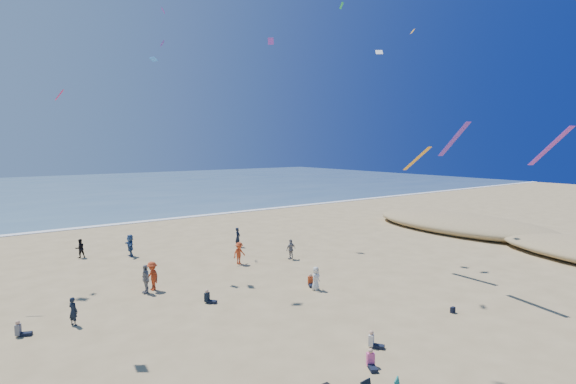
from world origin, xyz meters
TOP-DOWN VIEW (x-y plane):
  - ocean at (0.00, 95.00)m, footprint 220.00×100.00m
  - surf_line at (0.00, 45.00)m, footprint 220.00×1.20m
  - standing_flyers at (1.82, 13.55)m, footprint 29.25×40.44m
  - seated_group at (0.66, 9.38)m, footprint 18.09×13.71m
  - navy_bag at (10.68, 3.74)m, footprint 0.28×0.18m
  - kites_aloft at (8.88, 13.60)m, footprint 46.81×34.55m

SIDE VIEW (x-z plane):
  - ocean at x=0.00m, z-range 0.00..0.06m
  - surf_line at x=0.00m, z-range 0.00..0.08m
  - navy_bag at x=10.68m, z-range 0.00..0.34m
  - seated_group at x=0.66m, z-range 0.00..0.84m
  - standing_flyers at x=1.82m, z-range -0.07..1.87m
  - kites_aloft at x=8.88m, z-range 1.68..28.36m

